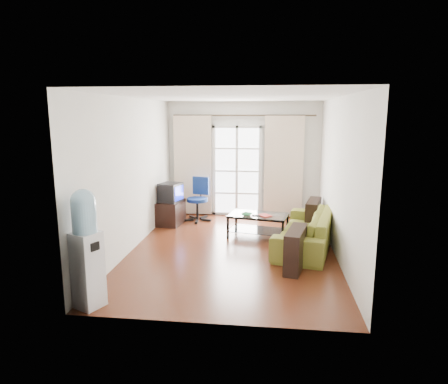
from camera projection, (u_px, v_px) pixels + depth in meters
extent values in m
plane|color=#5A2915|center=(233.00, 250.00, 7.20)|extent=(5.20, 5.20, 0.00)
plane|color=white|center=(233.00, 96.00, 6.68)|extent=(5.20, 5.20, 0.00)
cube|color=white|center=(243.00, 159.00, 9.48)|extent=(3.60, 0.02, 2.70)
cube|color=white|center=(210.00, 212.00, 4.41)|extent=(3.60, 0.02, 2.70)
cube|color=white|center=(133.00, 174.00, 7.15)|extent=(0.02, 5.20, 2.70)
cube|color=white|center=(339.00, 178.00, 6.73)|extent=(0.02, 5.20, 2.70)
cube|color=white|center=(237.00, 171.00, 9.51)|extent=(1.01, 0.02, 2.04)
cube|color=white|center=(237.00, 171.00, 9.49)|extent=(1.16, 0.06, 2.15)
cylinder|color=#4C3F2D|center=(243.00, 115.00, 9.18)|extent=(3.30, 0.04, 0.04)
cube|color=beige|center=(193.00, 166.00, 9.53)|extent=(0.90, 0.07, 2.35)
cube|color=beige|center=(284.00, 167.00, 9.28)|extent=(0.90, 0.07, 2.35)
cube|color=gray|center=(276.00, 203.00, 9.48)|extent=(0.64, 0.12, 0.64)
imported|color=brown|center=(306.00, 229.00, 7.33)|extent=(2.61, 1.82, 0.65)
cube|color=silver|center=(258.00, 215.00, 7.88)|extent=(1.24, 0.85, 0.01)
cube|color=black|center=(258.00, 230.00, 7.94)|extent=(1.17, 0.78, 0.01)
cube|color=black|center=(228.00, 227.00, 7.81)|extent=(0.05, 0.05, 0.46)
cube|color=black|center=(283.00, 232.00, 7.49)|extent=(0.05, 0.05, 0.46)
cube|color=black|center=(236.00, 220.00, 8.36)|extent=(0.05, 0.05, 0.46)
cube|color=black|center=(287.00, 224.00, 8.04)|extent=(0.05, 0.05, 0.46)
imported|color=#359258|center=(247.00, 214.00, 7.78)|extent=(0.34, 0.34, 0.05)
imported|color=maroon|center=(261.00, 216.00, 7.70)|extent=(0.44, 0.44, 0.02)
cube|color=black|center=(256.00, 215.00, 7.77)|extent=(0.16, 0.07, 0.02)
cube|color=black|center=(171.00, 213.00, 8.85)|extent=(0.55, 0.76, 0.52)
cube|color=black|center=(171.00, 192.00, 8.72)|extent=(0.51, 0.54, 0.41)
cube|color=#0C19E5|center=(179.00, 193.00, 8.64)|extent=(0.11, 0.35, 0.30)
cube|color=black|center=(164.00, 192.00, 8.79)|extent=(0.20, 0.32, 0.27)
cylinder|color=black|center=(197.00, 210.00, 9.14)|extent=(0.05, 0.05, 0.50)
cylinder|color=navy|center=(197.00, 200.00, 9.10)|extent=(0.48, 0.48, 0.08)
cube|color=navy|center=(201.00, 186.00, 9.24)|extent=(0.39, 0.14, 0.41)
cube|color=silver|center=(88.00, 270.00, 5.00)|extent=(0.41, 0.41, 0.98)
cylinder|color=#85B1CE|center=(84.00, 217.00, 4.87)|extent=(0.30, 0.30, 0.39)
sphere|color=#85B1CE|center=(83.00, 201.00, 4.83)|extent=(0.30, 0.30, 0.30)
cube|color=black|center=(95.00, 246.00, 4.86)|extent=(0.09, 0.13, 0.10)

